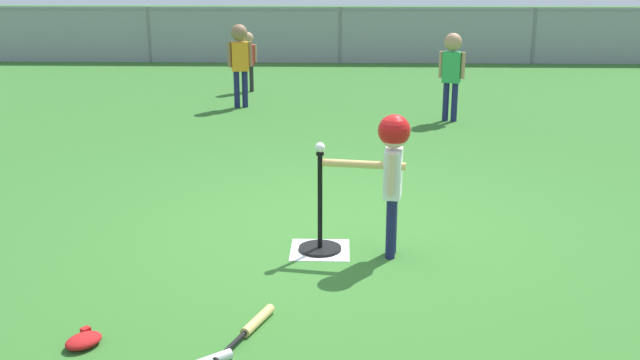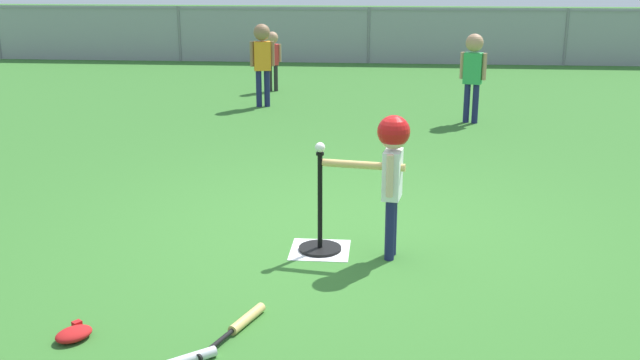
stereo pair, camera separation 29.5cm
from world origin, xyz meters
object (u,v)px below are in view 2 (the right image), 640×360
at_px(batter_child, 391,158).
at_px(spare_bat_wood, 241,324).
at_px(fielder_deep_right, 262,54).
at_px(glove_by_plate, 74,334).
at_px(batting_tee, 320,234).
at_px(baseball_on_tee, 320,147).
at_px(fielder_near_right, 473,66).
at_px(fielder_near_left, 272,53).

xyz_separation_m(batter_child, spare_bat_wood, (-0.87, -1.19, -0.72)).
xyz_separation_m(fielder_deep_right, glove_by_plate, (0.03, -7.06, -0.74)).
distance_m(batting_tee, baseball_on_tee, 0.67).
bearing_deg(spare_bat_wood, fielder_near_right, 71.74).
distance_m(batter_child, fielder_near_left, 7.26).
relative_size(fielder_deep_right, spare_bat_wood, 1.80).
xyz_separation_m(batter_child, fielder_deep_right, (-1.83, 5.67, 0.02)).
bearing_deg(baseball_on_tee, batting_tee, 0.00).
height_order(baseball_on_tee, fielder_near_left, fielder_near_left).
xyz_separation_m(fielder_deep_right, spare_bat_wood, (0.96, -6.85, -0.74)).
bearing_deg(fielder_deep_right, fielder_near_left, 92.16).
bearing_deg(glove_by_plate, baseball_on_tee, 48.93).
xyz_separation_m(baseball_on_tee, spare_bat_wood, (-0.36, -1.27, -0.77)).
distance_m(fielder_near_left, spare_bat_wood, 8.28).
relative_size(spare_bat_wood, glove_by_plate, 2.46).
xyz_separation_m(baseball_on_tee, fielder_near_left, (-1.37, 6.93, -0.17)).
xyz_separation_m(batting_tee, spare_bat_wood, (-0.36, -1.27, -0.10)).
xyz_separation_m(batting_tee, fielder_near_right, (1.61, 4.70, 0.63)).
relative_size(batting_tee, fielder_deep_right, 0.63).
distance_m(baseball_on_tee, spare_bat_wood, 1.52).
relative_size(fielder_near_left, glove_by_plate, 3.56).
distance_m(batting_tee, fielder_deep_right, 5.77).
height_order(fielder_near_right, spare_bat_wood, fielder_near_right).
bearing_deg(batter_child, spare_bat_wood, -126.42).
distance_m(fielder_near_right, spare_bat_wood, 6.32).
bearing_deg(batter_child, glove_by_plate, -142.22).
bearing_deg(baseball_on_tee, fielder_deep_right, 103.31).
height_order(fielder_near_left, fielder_deep_right, fielder_deep_right).
height_order(batting_tee, fielder_near_left, fielder_near_left).
distance_m(fielder_deep_right, glove_by_plate, 7.10).
bearing_deg(spare_bat_wood, fielder_near_left, 97.03).
distance_m(fielder_deep_right, spare_bat_wood, 6.96).
distance_m(baseball_on_tee, fielder_near_right, 4.96).
relative_size(baseball_on_tee, fielder_near_left, 0.08).
bearing_deg(fielder_near_right, batter_child, -102.88).
distance_m(batting_tee, spare_bat_wood, 1.32).
distance_m(fielder_near_right, fielder_near_left, 3.72).
bearing_deg(glove_by_plate, batter_child, 37.78).
relative_size(fielder_deep_right, glove_by_plate, 4.42).
bearing_deg(fielder_deep_right, baseball_on_tee, -76.69).
relative_size(batter_child, fielder_deep_right, 0.88).
height_order(batting_tee, batter_child, batter_child).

